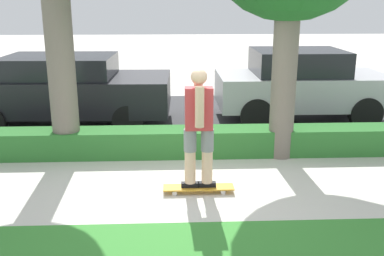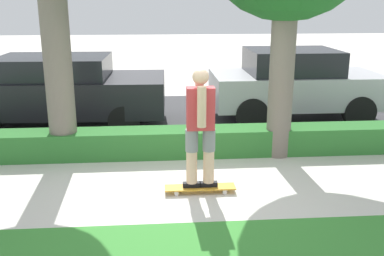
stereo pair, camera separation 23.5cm
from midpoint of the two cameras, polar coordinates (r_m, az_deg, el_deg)
ground_plane at (r=6.70m, az=-0.98°, el=-7.95°), size 60.00×60.00×0.00m
street_asphalt at (r=10.66m, az=-2.40°, el=1.29°), size 12.42×5.00×0.01m
hedge_row at (r=8.10m, az=-1.70°, el=-1.78°), size 12.42×0.60×0.48m
skateboard at (r=6.61m, az=0.01°, el=-7.58°), size 1.03×0.24×0.09m
skater_person at (r=6.29m, az=0.01°, el=0.30°), size 0.51×0.45×1.74m
parked_car_front at (r=10.33m, az=-17.02°, el=4.70°), size 4.55×2.07×1.54m
parked_car_middle at (r=10.66m, az=12.23°, el=5.58°), size 3.84×1.96×1.62m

